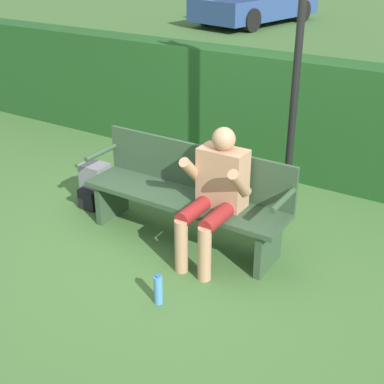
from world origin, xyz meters
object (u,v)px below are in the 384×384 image
at_px(person_seated, 216,190).
at_px(park_bench, 188,193).
at_px(backpack, 95,186).
at_px(parked_car, 256,2).
at_px(signpost, 298,49).
at_px(water_bottle, 158,290).

bearing_deg(person_seated, park_bench, 159.31).
relative_size(backpack, parked_car, 0.10).
relative_size(park_bench, backpack, 4.26).
bearing_deg(signpost, parked_car, 117.49).
relative_size(park_bench, signpost, 0.65).
relative_size(person_seated, backpack, 2.54).
bearing_deg(backpack, parked_car, 108.36).
bearing_deg(water_bottle, backpack, 146.50).
distance_m(water_bottle, parked_car, 13.56).
distance_m(backpack, water_bottle, 1.78).
bearing_deg(person_seated, water_bottle, -91.56).
xyz_separation_m(person_seated, water_bottle, (-0.02, -0.81, -0.51)).
xyz_separation_m(person_seated, signpost, (0.22, 1.02, 1.00)).
distance_m(person_seated, water_bottle, 0.95).
bearing_deg(person_seated, backpack, 173.46).
distance_m(park_bench, water_bottle, 1.06).
relative_size(backpack, water_bottle, 1.75).
bearing_deg(water_bottle, park_bench, 109.71).
relative_size(park_bench, person_seated, 1.68).
xyz_separation_m(signpost, parked_car, (-5.54, 10.64, -1.00)).
height_order(water_bottle, signpost, signpost).
bearing_deg(parked_car, water_bottle, -145.61).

